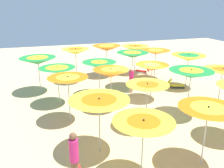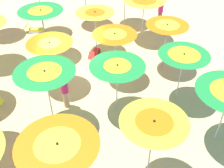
% 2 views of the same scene
% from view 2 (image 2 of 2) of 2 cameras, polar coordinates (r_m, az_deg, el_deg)
% --- Properties ---
extents(ground, '(43.01, 43.01, 0.04)m').
position_cam_2_polar(ground, '(13.24, -7.46, 0.89)').
color(ground, '#D1B57F').
extents(beach_umbrella_1, '(2.02, 2.02, 2.26)m').
position_cam_2_polar(beach_umbrella_1, '(11.25, 14.42, 5.23)').
color(beach_umbrella_1, '#B2B2B7').
rests_on(beach_umbrella_1, ground).
extents(beach_umbrella_2, '(1.95, 1.95, 2.35)m').
position_cam_2_polar(beach_umbrella_2, '(13.08, 11.17, 11.16)').
color(beach_umbrella_2, '#B2B2B7').
rests_on(beach_umbrella_2, ground).
extents(beach_umbrella_3, '(2.29, 2.29, 2.31)m').
position_cam_2_polar(beach_umbrella_3, '(15.65, 6.57, 16.20)').
color(beach_umbrella_3, '#B2B2B7').
rests_on(beach_umbrella_3, ground).
extents(beach_umbrella_5, '(1.95, 1.95, 2.53)m').
position_cam_2_polar(beach_umbrella_5, '(7.90, 8.49, -8.54)').
color(beach_umbrella_5, '#B2B2B7').
rests_on(beach_umbrella_5, ground).
extents(beach_umbrella_6, '(2.10, 2.10, 2.23)m').
position_cam_2_polar(beach_umbrella_6, '(10.34, 1.09, 2.96)').
color(beach_umbrella_6, '#B2B2B7').
rests_on(beach_umbrella_6, ground).
extents(beach_umbrella_7, '(1.94, 1.94, 2.33)m').
position_cam_2_polar(beach_umbrella_7, '(12.16, 0.54, 9.29)').
color(beach_umbrella_7, '#B2B2B7').
rests_on(beach_umbrella_7, ground).
extents(beach_umbrella_8, '(1.96, 1.96, 2.21)m').
position_cam_2_polar(beach_umbrella_8, '(14.43, -3.49, 13.79)').
color(beach_umbrella_8, '#B2B2B7').
rests_on(beach_umbrella_8, ground).
extents(beach_umbrella_10, '(2.19, 2.19, 2.52)m').
position_cam_2_polar(beach_umbrella_10, '(7.46, -10.96, -12.99)').
color(beach_umbrella_10, '#B2B2B7').
rests_on(beach_umbrella_10, ground).
extents(beach_umbrella_11, '(2.14, 2.14, 2.53)m').
position_cam_2_polar(beach_umbrella_11, '(9.81, -13.49, 1.71)').
color(beach_umbrella_11, '#B2B2B7').
rests_on(beach_umbrella_11, ground).
extents(beach_umbrella_12, '(1.94, 1.94, 2.25)m').
position_cam_2_polar(beach_umbrella_12, '(11.95, -12.58, 7.49)').
color(beach_umbrella_12, '#B2B2B7').
rests_on(beach_umbrella_12, ground).
extents(beach_umbrella_13, '(2.19, 2.19, 2.52)m').
position_cam_2_polar(beach_umbrella_13, '(14.26, -14.33, 13.67)').
color(beach_umbrella_13, '#B2B2B7').
rests_on(beach_umbrella_13, ground).
extents(lounger_0, '(1.21, 0.62, 0.51)m').
position_cam_2_polar(lounger_0, '(14.63, -3.61, 6.24)').
color(lounger_0, '#333338').
rests_on(lounger_0, ground).
extents(lounger_2, '(0.38, 1.17, 0.60)m').
position_cam_2_polar(lounger_2, '(17.55, -15.56, 10.78)').
color(lounger_2, silver).
rests_on(lounger_2, ground).
extents(beachgoer_0, '(0.30, 0.30, 1.65)m').
position_cam_2_polar(beachgoer_0, '(11.32, -9.60, -1.24)').
color(beachgoer_0, '#D8A87F').
rests_on(beachgoer_0, ground).
extents(beachgoer_1, '(0.30, 0.30, 1.89)m').
position_cam_2_polar(beachgoer_1, '(17.62, 9.91, 14.64)').
color(beachgoer_1, brown).
rests_on(beachgoer_1, ground).
extents(beach_ball, '(0.27, 0.27, 0.27)m').
position_cam_2_polar(beach_ball, '(17.40, 9.39, 11.20)').
color(beach_ball, red).
rests_on(beach_ball, ground).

